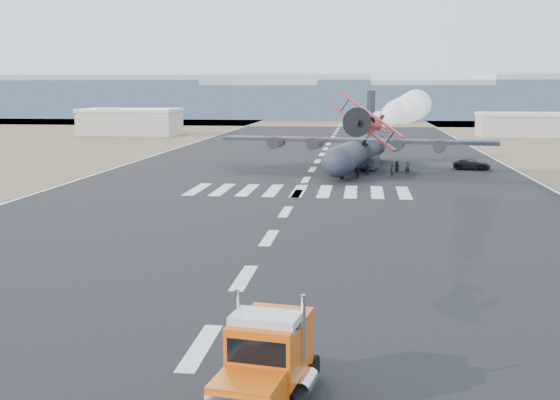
% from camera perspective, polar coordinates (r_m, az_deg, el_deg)
% --- Properties ---
extents(ground, '(500.00, 500.00, 0.00)m').
position_cam_1_polar(ground, '(33.02, -6.49, -11.80)').
color(ground, black).
rests_on(ground, ground).
extents(scrub_far, '(500.00, 80.00, 0.00)m').
position_cam_1_polar(scrub_far, '(260.38, 5.14, 6.42)').
color(scrub_far, brown).
rests_on(scrub_far, ground).
extents(runway_markings, '(60.00, 260.00, 0.01)m').
position_cam_1_polar(runway_markings, '(91.07, 2.11, 1.64)').
color(runway_markings, silver).
rests_on(runway_markings, ground).
extents(ridge_seg_b, '(150.00, 50.00, 15.00)m').
position_cam_1_polar(ridge_seg_b, '(320.87, -18.80, 7.81)').
color(ridge_seg_b, '#8CA0B2').
rests_on(ridge_seg_b, ground).
extents(ridge_seg_c, '(150.00, 50.00, 17.00)m').
position_cam_1_polar(ridge_seg_c, '(298.89, -7.36, 8.35)').
color(ridge_seg_c, '#8CA0B2').
rests_on(ridge_seg_c, ground).
extents(ridge_seg_d, '(150.00, 50.00, 13.00)m').
position_cam_1_polar(ridge_seg_d, '(290.16, 5.33, 7.97)').
color(ridge_seg_d, '#8CA0B2').
rests_on(ridge_seg_d, ground).
extents(ridge_seg_e, '(150.00, 50.00, 15.00)m').
position_cam_1_polar(ridge_seg_e, '(295.75, 18.14, 7.78)').
color(ridge_seg_e, '#8CA0B2').
rests_on(ridge_seg_e, ground).
extents(hangar_left, '(24.50, 14.50, 6.70)m').
position_cam_1_polar(hangar_left, '(184.95, -12.05, 6.27)').
color(hangar_left, '#A39D91').
rests_on(hangar_left, ground).
extents(hangar_right, '(20.50, 12.50, 5.90)m').
position_cam_1_polar(hangar_right, '(184.36, 18.94, 5.85)').
color(hangar_right, '#A39D91').
rests_on(hangar_right, ground).
extents(semi_truck, '(3.64, 8.11, 3.57)m').
position_cam_1_polar(semi_truck, '(26.66, -1.10, -12.91)').
color(semi_truck, black).
rests_on(semi_truck, ground).
extents(aerobatic_biplane, '(5.28, 5.64, 4.61)m').
position_cam_1_polar(aerobatic_biplane, '(54.04, 7.09, 6.20)').
color(aerobatic_biplane, '#A9290B').
extents(smoke_trail, '(8.14, 37.51, 3.87)m').
position_cam_1_polar(smoke_trail, '(84.49, 10.43, 7.31)').
color(smoke_trail, white).
extents(transport_aircraft, '(39.44, 32.33, 11.40)m').
position_cam_1_polar(transport_aircraft, '(103.17, 6.39, 4.10)').
color(transport_aircraft, '#1F232F').
rests_on(transport_aircraft, ground).
extents(support_vehicle, '(5.78, 3.38, 1.51)m').
position_cam_1_polar(support_vehicle, '(106.51, 15.34, 2.81)').
color(support_vehicle, black).
rests_on(support_vehicle, ground).
extents(crew_a, '(0.72, 0.78, 1.75)m').
position_cam_1_polar(crew_a, '(95.06, 9.06, 2.38)').
color(crew_a, black).
rests_on(crew_a, ground).
extents(crew_b, '(0.99, 0.86, 1.75)m').
position_cam_1_polar(crew_b, '(96.04, 4.51, 2.53)').
color(crew_b, black).
rests_on(crew_b, ground).
extents(crew_c, '(1.11, 0.53, 1.71)m').
position_cam_1_polar(crew_c, '(96.77, 4.76, 2.56)').
color(crew_c, black).
rests_on(crew_c, ground).
extents(crew_d, '(1.18, 1.05, 1.81)m').
position_cam_1_polar(crew_d, '(93.23, 6.28, 2.32)').
color(crew_d, black).
rests_on(crew_d, ground).
extents(crew_e, '(0.90, 0.72, 1.60)m').
position_cam_1_polar(crew_e, '(100.27, 5.48, 2.75)').
color(crew_e, black).
rests_on(crew_e, ground).
extents(crew_f, '(1.48, 1.57, 1.76)m').
position_cam_1_polar(crew_f, '(96.69, 7.12, 2.53)').
color(crew_f, black).
rests_on(crew_f, ground).
extents(crew_g, '(0.73, 0.63, 1.79)m').
position_cam_1_polar(crew_g, '(98.66, 10.32, 2.60)').
color(crew_g, black).
rests_on(crew_g, ground).
extents(crew_h, '(1.02, 0.99, 1.81)m').
position_cam_1_polar(crew_h, '(98.33, 9.48, 2.60)').
color(crew_h, black).
rests_on(crew_h, ground).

